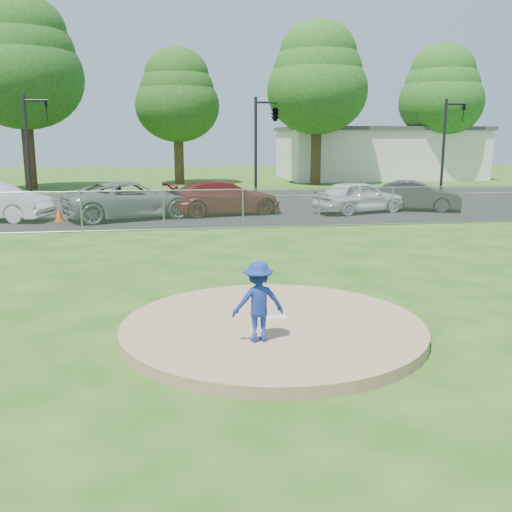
# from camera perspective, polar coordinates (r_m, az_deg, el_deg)

# --- Properties ---
(ground) EXTENTS (120.00, 120.00, 0.00)m
(ground) POSITION_cam_1_polar(r_m,az_deg,el_deg) (19.93, -3.43, 1.83)
(ground) COLOR #214A10
(ground) RESTS_ON ground
(pitchers_mound) EXTENTS (5.40, 5.40, 0.20)m
(pitchers_mound) POSITION_cam_1_polar(r_m,az_deg,el_deg) (10.27, 1.68, -7.19)
(pitchers_mound) COLOR #9B7555
(pitchers_mound) RESTS_ON ground
(pitching_rubber) EXTENTS (0.60, 0.15, 0.04)m
(pitching_rubber) POSITION_cam_1_polar(r_m,az_deg,el_deg) (10.42, 1.49, -6.21)
(pitching_rubber) COLOR white
(pitching_rubber) RESTS_ON pitchers_mound
(chain_link_fence) EXTENTS (40.00, 0.06, 1.50)m
(chain_link_fence) POSITION_cam_1_polar(r_m,az_deg,el_deg) (21.79, -3.94, 4.67)
(chain_link_fence) COLOR gray
(chain_link_fence) RESTS_ON ground
(parking_lot) EXTENTS (50.00, 8.00, 0.01)m
(parking_lot) POSITION_cam_1_polar(r_m,az_deg,el_deg) (26.33, -4.72, 4.25)
(parking_lot) COLOR black
(parking_lot) RESTS_ON ground
(street) EXTENTS (60.00, 7.00, 0.01)m
(street) POSITION_cam_1_polar(r_m,az_deg,el_deg) (33.77, -5.61, 5.89)
(street) COLOR black
(street) RESTS_ON ground
(commercial_building) EXTENTS (16.40, 9.40, 4.30)m
(commercial_building) POSITION_cam_1_polar(r_m,az_deg,el_deg) (50.77, 12.07, 10.08)
(commercial_building) COLOR beige
(commercial_building) RESTS_ON ground
(tree_left) EXTENTS (7.84, 7.84, 12.53)m
(tree_left) POSITION_cam_1_polar(r_m,az_deg,el_deg) (41.87, -22.38, 17.52)
(tree_left) COLOR #342113
(tree_left) RESTS_ON ground
(tree_center) EXTENTS (6.16, 6.16, 9.84)m
(tree_center) POSITION_cam_1_polar(r_m,az_deg,el_deg) (43.66, -7.88, 15.65)
(tree_center) COLOR #3D2816
(tree_center) RESTS_ON ground
(tree_right) EXTENTS (7.28, 7.28, 11.63)m
(tree_right) POSITION_cam_1_polar(r_m,az_deg,el_deg) (43.12, 6.17, 17.32)
(tree_right) COLOR #382614
(tree_right) RESTS_ON ground
(tree_far_right) EXTENTS (6.72, 6.72, 10.74)m
(tree_far_right) POSITION_cam_1_polar(r_m,az_deg,el_deg) (49.71, 18.06, 15.40)
(tree_far_right) COLOR #372614
(tree_far_right) RESTS_ON ground
(traffic_signal_left) EXTENTS (1.28, 0.20, 5.60)m
(traffic_signal_left) POSITION_cam_1_polar(r_m,az_deg,el_deg) (32.32, -21.53, 10.84)
(traffic_signal_left) COLOR black
(traffic_signal_left) RESTS_ON ground
(traffic_signal_center) EXTENTS (1.42, 2.48, 5.60)m
(traffic_signal_center) POSITION_cam_1_polar(r_m,az_deg,el_deg) (32.09, 1.73, 13.87)
(traffic_signal_center) COLOR black
(traffic_signal_center) RESTS_ON ground
(traffic_signal_right) EXTENTS (1.28, 0.20, 5.60)m
(traffic_signal_right) POSITION_cam_1_polar(r_m,az_deg,el_deg) (35.37, 18.64, 11.05)
(traffic_signal_right) COLOR black
(traffic_signal_right) RESTS_ON ground
(pitcher) EXTENTS (0.89, 0.57, 1.31)m
(pitcher) POSITION_cam_1_polar(r_m,az_deg,el_deg) (9.16, 0.22, -4.58)
(pitcher) COLOR navy
(pitcher) RESTS_ON pitchers_mound
(traffic_cone) EXTENTS (0.36, 0.36, 0.69)m
(traffic_cone) POSITION_cam_1_polar(r_m,az_deg,el_deg) (25.06, -19.10, 4.07)
(traffic_cone) COLOR #F5490C
(traffic_cone) RESTS_ON parking_lot
(parked_car_gray) EXTENTS (6.25, 4.47, 1.58)m
(parked_car_gray) POSITION_cam_1_polar(r_m,az_deg,el_deg) (25.19, -12.34, 5.50)
(parked_car_gray) COLOR slate
(parked_car_gray) RESTS_ON parking_lot
(parked_car_darkred) EXTENTS (5.58, 3.16, 1.52)m
(parked_car_darkred) POSITION_cam_1_polar(r_m,az_deg,el_deg) (25.93, -3.26, 5.86)
(parked_car_darkred) COLOR maroon
(parked_car_darkred) RESTS_ON parking_lot
(parked_car_pearl) EXTENTS (4.69, 3.04, 1.49)m
(parked_car_pearl) POSITION_cam_1_polar(r_m,az_deg,el_deg) (26.91, 10.26, 5.87)
(parked_car_pearl) COLOR silver
(parked_car_pearl) RESTS_ON parking_lot
(parked_car_charcoal) EXTENTS (4.48, 3.04, 1.40)m
(parked_car_charcoal) POSITION_cam_1_polar(r_m,az_deg,el_deg) (28.43, 15.63, 5.84)
(parked_car_charcoal) COLOR #262628
(parked_car_charcoal) RESTS_ON parking_lot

